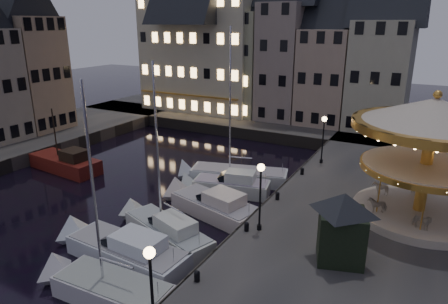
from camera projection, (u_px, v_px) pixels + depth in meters
The scene contains 30 objects.
ground at pixel (154, 228), 26.67m from camera, with size 160.00×160.00×0.00m, color black.
quay_east at pixel (390, 230), 25.12m from camera, with size 16.00×56.00×1.30m, color #474442.
quay_north at pixel (236, 120), 53.49m from camera, with size 44.00×12.00×1.30m, color #474442.
quaywall_e at pixel (272, 203), 28.75m from camera, with size 0.15×44.00×1.30m, color #47423A.
quaywall_n at pixel (228, 132), 47.57m from camera, with size 48.00×0.15×1.30m, color #47423A.
quaywall_w at pixel (10, 166), 36.31m from camera, with size 0.15×44.00×1.30m, color #47423A.
streetlamp_a at pixel (151, 282), 14.64m from camera, with size 0.44×0.44×4.17m.
streetlamp_b at pixel (260, 188), 22.99m from camera, with size 0.44×0.44×4.17m.
streetlamp_c at pixel (323, 133), 34.26m from camera, with size 0.44×0.44×4.17m.
bollard_a at pixel (197, 276), 19.00m from camera, with size 0.30×0.30×0.57m.
bollard_b at pixel (247, 226), 23.59m from camera, with size 0.30×0.30×0.57m.
bollard_c at pixel (277, 195), 27.77m from camera, with size 0.30×0.30×0.57m.
bollard_d at pixel (302, 171), 32.36m from camera, with size 0.30×0.30×0.57m.
townhouse_na at pixel (173, 60), 58.17m from camera, with size 5.50×8.00×12.80m.
townhouse_nb at pixel (205, 58), 55.54m from camera, with size 6.16×8.00×13.80m.
townhouse_nc at pixel (244, 56), 52.63m from camera, with size 6.82×8.00×14.80m.
townhouse_nd at pixel (285, 54), 49.87m from camera, with size 5.50×8.00×15.80m.
townhouse_ne at pixel (328, 69), 47.86m from camera, with size 6.16×8.00×12.80m.
townhouse_nf at pixel (381, 67), 44.96m from camera, with size 6.82×8.00×13.80m.
townhouse_wc at pixel (27, 65), 44.99m from camera, with size 8.80×5.50×14.20m.
hotel_corner at pixel (205, 47), 55.05m from camera, with size 17.60×9.00×16.80m.
motorboat_a at pixel (104, 288), 19.78m from camera, with size 7.09×2.53×11.80m.
motorboat_b at pixel (122, 250), 22.91m from camera, with size 8.57×2.91×2.15m.
motorboat_c at pixel (164, 230), 25.07m from camera, with size 7.89×4.39×10.61m.
motorboat_d at pixel (212, 205), 28.51m from camera, with size 7.88×4.35×2.15m.
motorboat_e at pixel (227, 186), 31.92m from camera, with size 7.09×3.38×2.15m.
motorboat_f at pixel (232, 175), 34.37m from camera, with size 9.21×4.63×12.27m.
red_fishing_boat at pixel (66, 164), 36.72m from camera, with size 7.55×3.18×5.91m.
carousel at pixel (431, 136), 23.77m from camera, with size 9.22×9.22×8.07m.
ticket_kiosk at pixel (343, 215), 20.10m from camera, with size 3.62×3.62×4.25m.
Camera 1 is at (15.49, -18.65, 13.10)m, focal length 32.00 mm.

